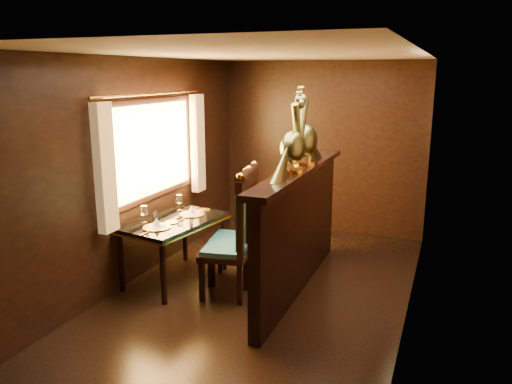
% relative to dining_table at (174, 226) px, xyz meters
% --- Properties ---
extents(ground, '(5.00, 5.00, 0.00)m').
position_rel_dining_table_xyz_m(ground, '(1.05, -0.02, -0.65)').
color(ground, black).
rests_on(ground, ground).
extents(room_shell, '(3.04, 5.04, 2.52)m').
position_rel_dining_table_xyz_m(room_shell, '(0.97, 0.00, 0.93)').
color(room_shell, black).
rests_on(room_shell, ground).
extents(partition, '(0.26, 2.70, 1.36)m').
position_rel_dining_table_xyz_m(partition, '(1.38, 0.28, 0.06)').
color(partition, black).
rests_on(partition, ground).
extents(dining_table, '(0.93, 1.32, 0.92)m').
position_rel_dining_table_xyz_m(dining_table, '(0.00, 0.00, 0.00)').
color(dining_table, black).
rests_on(dining_table, ground).
extents(chair_left, '(0.58, 0.60, 1.38)m').
position_rel_dining_table_xyz_m(chair_left, '(0.83, -0.12, 0.07)').
color(chair_left, black).
rests_on(chair_left, ground).
extents(chair_right, '(0.57, 0.59, 1.37)m').
position_rel_dining_table_xyz_m(chair_right, '(0.75, 0.23, 0.06)').
color(chair_right, black).
rests_on(chair_right, ground).
extents(peacock_left, '(0.25, 0.66, 0.79)m').
position_rel_dining_table_xyz_m(peacock_left, '(1.38, 0.01, 1.11)').
color(peacock_left, '#194B36').
rests_on(peacock_left, partition).
extents(peacock_right, '(0.26, 0.70, 0.84)m').
position_rel_dining_table_xyz_m(peacock_right, '(1.38, 0.45, 1.13)').
color(peacock_right, '#194B36').
rests_on(peacock_right, partition).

